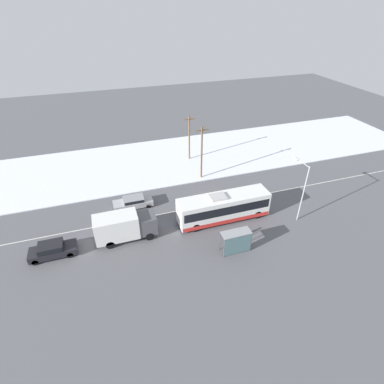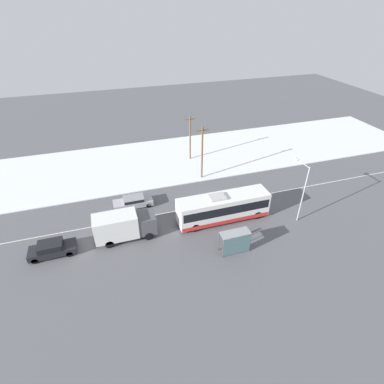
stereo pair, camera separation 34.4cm
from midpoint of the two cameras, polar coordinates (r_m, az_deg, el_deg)
The scene contains 12 objects.
ground_plane at distance 37.49m, azimuth 4.00°, elevation -2.38°, with size 120.00×120.00×0.00m, color #56565B.
snow_lot at distance 48.44m, azimuth -1.73°, elevation 6.59°, with size 80.00×15.78×0.12m.
lane_marking_center at distance 37.49m, azimuth 4.00°, elevation -2.37°, with size 60.00×0.12×0.00m.
city_bus at distance 34.29m, azimuth 6.23°, elevation -2.96°, with size 10.56×2.57×3.36m.
box_truck at distance 32.25m, azimuth -12.63°, elevation -6.25°, with size 6.39×2.30×3.10m.
sedan_car at distance 37.31m, azimuth -10.87°, elevation -1.77°, with size 4.76×1.80×1.34m.
parked_car_near_truck at distance 33.23m, azimuth -24.89°, elevation -9.69°, with size 4.49×1.80×1.50m.
pedestrian_at_stop at distance 31.89m, azimuth 8.26°, elevation -7.83°, with size 0.60×0.26×1.65m.
bus_shelter at distance 30.16m, azimuth 8.70°, elevation -9.05°, with size 2.99×1.20×2.40m.
streetlamp at distance 34.95m, azimuth 20.47°, elevation 1.23°, with size 0.36×2.64×7.00m.
utility_pole_roadside at distance 41.03m, azimuth 2.18°, elevation 7.57°, with size 1.80×0.24×7.67m.
utility_pole_snowlot at distance 46.48m, azimuth -0.16°, elevation 10.38°, with size 1.80×0.24×7.07m.
Camera 2 is at (-11.49, -28.24, 21.79)m, focal length 28.00 mm.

